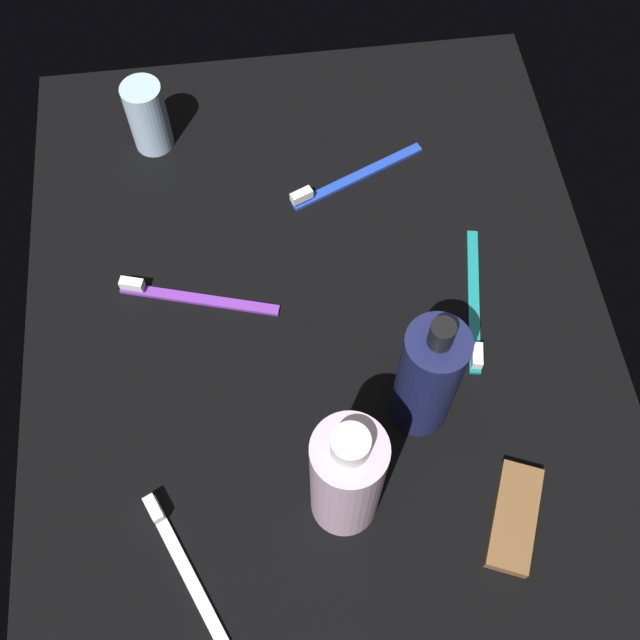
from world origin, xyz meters
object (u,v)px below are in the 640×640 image
(snack_bar_brown, at_px, (514,517))
(toothbrush_white, at_px, (185,569))
(deodorant_stick, at_px, (148,116))
(toothbrush_purple, at_px, (189,296))
(lotion_bottle, at_px, (428,378))
(toothbrush_blue, at_px, (350,178))
(bodywash_bottle, at_px, (352,478))
(toothbrush_teal, at_px, (474,306))

(snack_bar_brown, bearing_deg, toothbrush_white, 114.51)
(toothbrush_white, bearing_deg, deodorant_stick, 1.69)
(toothbrush_purple, relative_size, toothbrush_white, 1.04)
(lotion_bottle, distance_m, toothbrush_purple, 0.29)
(deodorant_stick, height_order, toothbrush_white, deodorant_stick)
(lotion_bottle, distance_m, toothbrush_white, 0.29)
(toothbrush_purple, xyz_separation_m, toothbrush_blue, (0.14, -0.20, 0.00))
(lotion_bottle, distance_m, deodorant_stick, 0.47)
(lotion_bottle, height_order, toothbrush_white, lotion_bottle)
(bodywash_bottle, height_order, toothbrush_blue, bodywash_bottle)
(toothbrush_teal, distance_m, toothbrush_white, 0.41)
(toothbrush_purple, height_order, toothbrush_white, same)
(toothbrush_white, distance_m, toothbrush_blue, 0.48)
(toothbrush_teal, height_order, toothbrush_blue, same)
(toothbrush_teal, distance_m, toothbrush_purple, 0.32)
(toothbrush_teal, bearing_deg, lotion_bottle, 142.65)
(deodorant_stick, xyz_separation_m, toothbrush_blue, (-0.09, -0.23, -0.04))
(lotion_bottle, height_order, toothbrush_teal, lotion_bottle)
(bodywash_bottle, distance_m, toothbrush_white, 0.19)
(lotion_bottle, distance_m, toothbrush_blue, 0.31)
(toothbrush_white, xyz_separation_m, snack_bar_brown, (0.01, -0.32, 0.00))
(bodywash_bottle, xyz_separation_m, deodorant_stick, (0.48, 0.18, -0.04))
(deodorant_stick, distance_m, toothbrush_blue, 0.25)
(toothbrush_white, bearing_deg, toothbrush_purple, -3.37)
(bodywash_bottle, bearing_deg, toothbrush_teal, -40.70)
(toothbrush_teal, bearing_deg, toothbrush_blue, 29.99)
(toothbrush_blue, bearing_deg, toothbrush_white, 153.23)
(toothbrush_white, height_order, snack_bar_brown, toothbrush_white)
(bodywash_bottle, xyz_separation_m, toothbrush_purple, (0.25, 0.14, -0.08))
(toothbrush_purple, bearing_deg, lotion_bottle, -125.13)
(toothbrush_purple, xyz_separation_m, toothbrush_white, (-0.29, 0.02, 0.00))
(toothbrush_white, bearing_deg, lotion_bottle, -61.83)
(bodywash_bottle, bearing_deg, toothbrush_blue, -8.43)
(lotion_bottle, bearing_deg, deodorant_stick, 33.79)
(bodywash_bottle, height_order, deodorant_stick, bodywash_bottle)
(snack_bar_brown, bearing_deg, toothbrush_blue, 36.06)
(lotion_bottle, xyz_separation_m, toothbrush_purple, (0.16, 0.23, -0.08))
(snack_bar_brown, bearing_deg, bodywash_bottle, 99.88)
(toothbrush_teal, distance_m, snack_bar_brown, 0.23)
(lotion_bottle, height_order, snack_bar_brown, lotion_bottle)
(lotion_bottle, bearing_deg, bodywash_bottle, 135.55)
(lotion_bottle, height_order, bodywash_bottle, bodywash_bottle)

